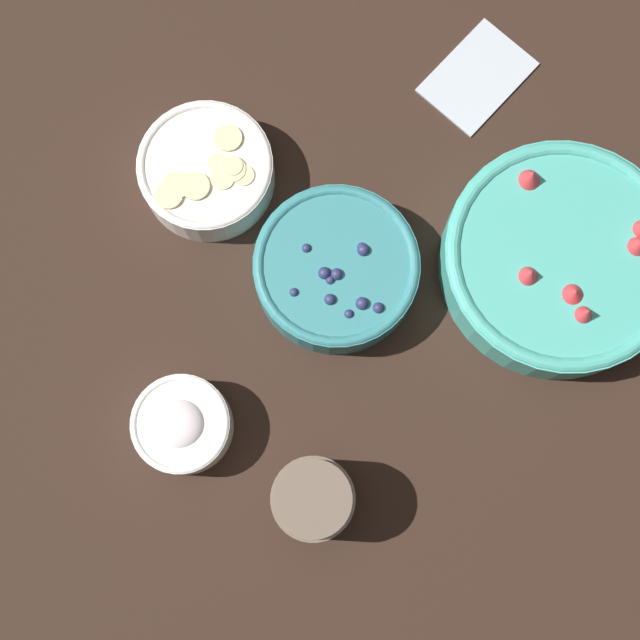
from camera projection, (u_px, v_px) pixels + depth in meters
The scene contains 7 objects.
ground_plane at pixel (317, 264), 1.05m from camera, with size 4.00×4.00×0.00m, color black.
bowl_strawberries at pixel (561, 259), 1.01m from camera, with size 0.27×0.27×0.08m.
bowl_blueberries at pixel (336, 269), 1.01m from camera, with size 0.19×0.19×0.06m.
bowl_bananas at pixel (207, 170), 1.04m from camera, with size 0.16×0.16×0.05m.
bowl_cream at pixel (182, 425), 0.98m from camera, with size 0.11×0.11×0.06m.
jar_chocolate at pixel (313, 499), 0.96m from camera, with size 0.09×0.09×0.09m.
napkin at pixel (478, 76), 1.09m from camera, with size 0.14×0.11×0.01m.
Camera 1 is at (0.17, 0.20, 1.02)m, focal length 50.00 mm.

